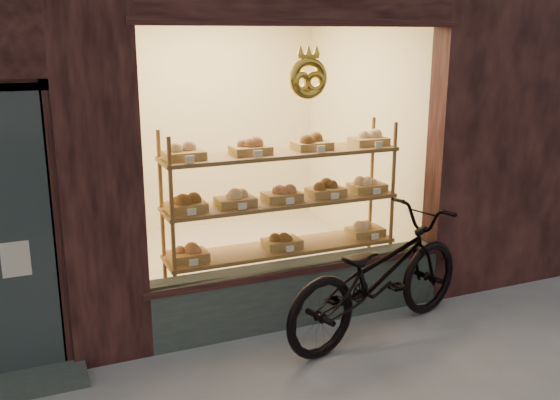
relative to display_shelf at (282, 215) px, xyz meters
name	(u,v)px	position (x,y,z in m)	size (l,w,h in m)	color
display_shelf	(282,215)	(0.00, 0.00, 0.00)	(2.20, 0.45, 1.70)	brown
bicycle	(378,275)	(0.50, -0.89, -0.35)	(0.70, 2.01, 1.06)	black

